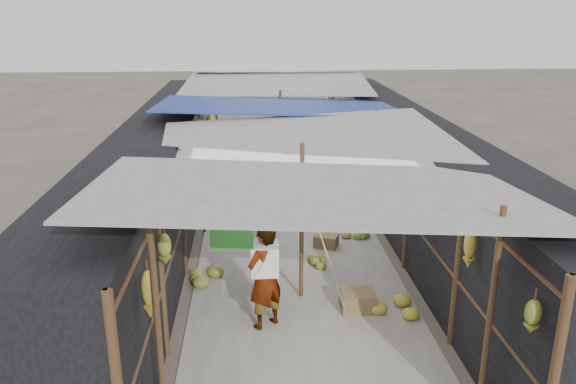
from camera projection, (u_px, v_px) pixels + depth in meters
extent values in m
cube|color=#9E998E|center=(287.00, 221.00, 12.60)|extent=(3.60, 16.00, 0.02)
cube|color=black|center=(162.00, 175.00, 12.08)|extent=(1.40, 15.00, 2.30)
cube|color=black|center=(408.00, 170.00, 12.43)|extent=(1.40, 15.00, 2.30)
cube|color=olive|center=(358.00, 301.00, 8.82)|extent=(0.54, 0.43, 0.32)
cube|color=olive|center=(326.00, 241.00, 11.18)|extent=(0.55, 0.50, 0.27)
cube|color=olive|center=(255.00, 169.00, 16.27)|extent=(0.48, 0.40, 0.28)
cylinder|color=black|center=(324.00, 165.00, 16.88)|extent=(0.57, 0.57, 0.17)
imported|color=white|center=(265.00, 277.00, 8.16)|extent=(0.71, 0.67, 1.63)
imported|color=navy|center=(253.00, 196.00, 11.86)|extent=(0.80, 0.64, 1.56)
imported|color=#4C4842|center=(333.00, 156.00, 16.30)|extent=(0.49, 0.70, 0.99)
cylinder|color=brown|center=(158.00, 330.00, 5.92)|extent=(0.07, 0.07, 2.60)
cylinder|color=brown|center=(490.00, 318.00, 6.15)|extent=(0.07, 0.07, 2.60)
cylinder|color=brown|center=(302.00, 223.00, 8.88)|extent=(0.07, 0.07, 2.60)
cylinder|color=brown|center=(202.00, 173.00, 11.61)|extent=(0.07, 0.07, 2.60)
cylinder|color=brown|center=(373.00, 170.00, 11.85)|extent=(0.07, 0.07, 2.60)
cylinder|color=brown|center=(281.00, 140.00, 14.58)|extent=(0.07, 0.07, 2.60)
cylinder|color=brown|center=(217.00, 120.00, 17.31)|extent=(0.07, 0.07, 2.60)
cylinder|color=brown|center=(333.00, 119.00, 17.54)|extent=(0.07, 0.07, 2.60)
cube|color=#9B9A95|center=(318.00, 189.00, 6.61)|extent=(5.21, 3.19, 0.52)
cube|color=#9B9A95|center=(307.00, 142.00, 9.71)|extent=(5.23, 3.73, 0.50)
cube|color=navy|center=(280.00, 106.00, 12.79)|extent=(5.40, 3.60, 0.41)
cube|color=#9B9A95|center=(277.00, 83.00, 15.90)|extent=(5.37, 3.66, 0.27)
cube|color=#9B9A95|center=(276.00, 71.00, 18.16)|extent=(5.00, 1.99, 0.24)
cylinder|color=brown|center=(193.00, 133.00, 11.84)|extent=(0.06, 15.00, 0.06)
cylinder|color=brown|center=(379.00, 130.00, 12.10)|extent=(0.06, 15.00, 0.06)
cylinder|color=gray|center=(287.00, 132.00, 11.97)|extent=(0.02, 15.00, 0.02)
cube|color=#287326|center=(231.00, 226.00, 7.68)|extent=(0.60, 0.03, 0.70)
cube|color=#2319A2|center=(326.00, 178.00, 9.79)|extent=(0.55, 0.03, 0.65)
cube|color=#172B9B|center=(275.00, 139.00, 12.64)|extent=(0.70, 0.03, 0.60)
cube|color=silver|center=(305.00, 117.00, 15.11)|extent=(0.60, 0.03, 0.55)
ellipsoid|color=#A99A2B|center=(149.00, 294.00, 5.88)|extent=(0.15, 0.13, 0.57)
ellipsoid|color=olive|center=(164.00, 249.00, 6.97)|extent=(0.18, 0.15, 0.42)
ellipsoid|color=#A99A2B|center=(181.00, 209.00, 8.74)|extent=(0.15, 0.12, 0.46)
ellipsoid|color=olive|center=(189.00, 183.00, 9.81)|extent=(0.18, 0.15, 0.60)
ellipsoid|color=olive|center=(195.00, 163.00, 10.99)|extent=(0.19, 0.16, 0.39)
ellipsoid|color=#A99A2B|center=(202.00, 136.00, 12.75)|extent=(0.19, 0.16, 0.48)
ellipsoid|color=#A99A2B|center=(207.00, 129.00, 14.40)|extent=(0.18, 0.15, 0.36)
ellipsoid|color=#A99A2B|center=(210.00, 121.00, 15.53)|extent=(0.17, 0.14, 0.44)
ellipsoid|color=#A99A2B|center=(213.00, 108.00, 16.65)|extent=(0.18, 0.15, 0.49)
ellipsoid|color=#A99A2B|center=(217.00, 104.00, 18.83)|extent=(0.19, 0.16, 0.51)
ellipsoid|color=olive|center=(533.00, 316.00, 5.37)|extent=(0.17, 0.14, 0.36)
ellipsoid|color=#A99A2B|center=(470.00, 248.00, 6.89)|extent=(0.16, 0.13, 0.54)
ellipsoid|color=olive|center=(423.00, 208.00, 8.76)|extent=(0.18, 0.15, 0.54)
ellipsoid|color=olive|center=(396.00, 177.00, 10.36)|extent=(0.17, 0.14, 0.36)
ellipsoid|color=#A99A2B|center=(383.00, 154.00, 11.33)|extent=(0.14, 0.12, 0.57)
ellipsoid|color=olive|center=(365.00, 142.00, 13.03)|extent=(0.16, 0.14, 0.49)
ellipsoid|color=#A99A2B|center=(354.00, 126.00, 14.41)|extent=(0.15, 0.12, 0.35)
ellipsoid|color=olive|center=(344.00, 117.00, 15.81)|extent=(0.14, 0.12, 0.40)
ellipsoid|color=olive|center=(337.00, 112.00, 17.23)|extent=(0.17, 0.14, 0.57)
ellipsoid|color=#A99A2B|center=(329.00, 97.00, 18.69)|extent=(0.20, 0.17, 0.42)
ellipsoid|color=olive|center=(346.00, 197.00, 13.83)|extent=(0.52, 0.44, 0.26)
ellipsoid|color=olive|center=(316.00, 259.00, 10.41)|extent=(0.47, 0.40, 0.23)
ellipsoid|color=olive|center=(204.00, 273.00, 9.80)|extent=(0.59, 0.50, 0.29)
ellipsoid|color=olive|center=(238.00, 187.00, 14.60)|extent=(0.59, 0.51, 0.30)
ellipsoid|color=#A99A2B|center=(221.00, 162.00, 17.11)|extent=(0.46, 0.39, 0.23)
ellipsoid|color=olive|center=(333.00, 162.00, 17.02)|extent=(0.53, 0.45, 0.27)
ellipsoid|color=olive|center=(354.00, 235.00, 11.57)|extent=(0.45, 0.38, 0.22)
ellipsoid|color=#A99A2B|center=(397.00, 305.00, 8.71)|extent=(0.64, 0.55, 0.32)
ellipsoid|color=olive|center=(271.00, 222.00, 12.20)|extent=(0.50, 0.42, 0.25)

